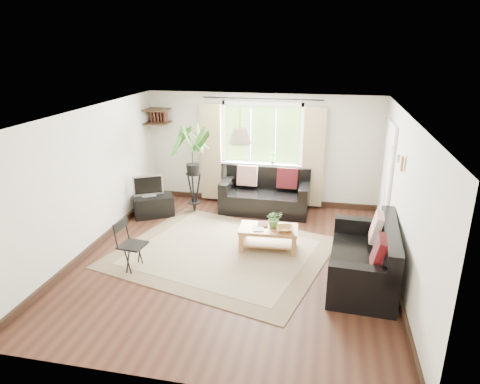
% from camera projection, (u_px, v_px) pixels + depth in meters
% --- Properties ---
extents(floor, '(5.50, 5.50, 0.00)m').
position_uv_depth(floor, '(235.00, 260.00, 7.05)').
color(floor, black).
rests_on(floor, ground).
extents(ceiling, '(5.50, 5.50, 0.00)m').
position_uv_depth(ceiling, '(234.00, 114.00, 6.25)').
color(ceiling, white).
rests_on(ceiling, floor).
extents(wall_back, '(5.00, 0.02, 2.40)m').
position_uv_depth(wall_back, '(262.00, 150.00, 9.19)').
color(wall_back, silver).
rests_on(wall_back, floor).
extents(wall_front, '(5.00, 0.02, 2.40)m').
position_uv_depth(wall_front, '(174.00, 284.00, 4.11)').
color(wall_front, silver).
rests_on(wall_front, floor).
extents(wall_left, '(0.02, 5.50, 2.40)m').
position_uv_depth(wall_left, '(89.00, 181.00, 7.13)').
color(wall_left, silver).
rests_on(wall_left, floor).
extents(wall_right, '(0.02, 5.50, 2.40)m').
position_uv_depth(wall_right, '(404.00, 203.00, 6.17)').
color(wall_right, silver).
rests_on(wall_right, floor).
extents(rug, '(3.98, 3.64, 0.02)m').
position_uv_depth(rug, '(222.00, 252.00, 7.29)').
color(rug, '#B8AA8F').
rests_on(rug, floor).
extents(window, '(2.50, 0.16, 2.16)m').
position_uv_depth(window, '(262.00, 134.00, 9.04)').
color(window, white).
rests_on(window, wall_back).
extents(door, '(0.06, 0.96, 2.06)m').
position_uv_depth(door, '(386.00, 181.00, 7.82)').
color(door, silver).
rests_on(door, wall_right).
extents(corner_shelf, '(0.50, 0.50, 0.34)m').
position_uv_depth(corner_shelf, '(157.00, 116.00, 9.16)').
color(corner_shelf, black).
rests_on(corner_shelf, wall_back).
extents(pendant_lamp, '(0.36, 0.36, 0.54)m').
position_uv_depth(pendant_lamp, '(240.00, 132.00, 6.74)').
color(pendant_lamp, beige).
rests_on(pendant_lamp, ceiling).
extents(wall_sconce, '(0.12, 0.12, 0.28)m').
position_uv_depth(wall_sconce, '(400.00, 161.00, 6.28)').
color(wall_sconce, beige).
rests_on(wall_sconce, wall_right).
extents(sofa_back, '(1.83, 0.95, 0.85)m').
position_uv_depth(sofa_back, '(265.00, 192.00, 8.94)').
color(sofa_back, black).
rests_on(sofa_back, floor).
extents(sofa_right, '(1.87, 1.02, 0.86)m').
position_uv_depth(sofa_right, '(363.00, 255.00, 6.30)').
color(sofa_right, black).
rests_on(sofa_right, floor).
extents(coffee_table, '(1.01, 0.59, 0.40)m').
position_uv_depth(coffee_table, '(268.00, 238.00, 7.35)').
color(coffee_table, '#8F5C2F').
rests_on(coffee_table, floor).
extents(table_plant, '(0.34, 0.31, 0.31)m').
position_uv_depth(table_plant, '(274.00, 219.00, 7.26)').
color(table_plant, '#42712D').
rests_on(table_plant, coffee_table).
extents(bowl, '(0.36, 0.36, 0.08)m').
position_uv_depth(bowl, '(285.00, 229.00, 7.15)').
color(bowl, '#9A6735').
rests_on(bowl, coffee_table).
extents(book_a, '(0.22, 0.27, 0.02)m').
position_uv_depth(book_a, '(253.00, 228.00, 7.23)').
color(book_a, silver).
rests_on(book_a, coffee_table).
extents(book_b, '(0.21, 0.27, 0.02)m').
position_uv_depth(book_b, '(258.00, 224.00, 7.41)').
color(book_b, '#502C20').
rests_on(book_b, coffee_table).
extents(tv_stand, '(0.90, 0.78, 0.42)m').
position_uv_depth(tv_stand, '(154.00, 206.00, 8.78)').
color(tv_stand, black).
rests_on(tv_stand, floor).
extents(tv, '(0.63, 0.48, 0.46)m').
position_uv_depth(tv, '(148.00, 185.00, 8.65)').
color(tv, '#A5A5AA').
rests_on(tv, tv_stand).
extents(palm_stand, '(0.86, 0.86, 1.84)m').
position_uv_depth(palm_stand, '(193.00, 170.00, 8.76)').
color(palm_stand, black).
rests_on(palm_stand, floor).
extents(folding_chair, '(0.46, 0.46, 0.80)m').
position_uv_depth(folding_chair, '(133.00, 246.00, 6.64)').
color(folding_chair, black).
rests_on(folding_chair, floor).
extents(sill_plant, '(0.14, 0.10, 0.27)m').
position_uv_depth(sill_plant, '(273.00, 158.00, 9.08)').
color(sill_plant, '#2D6023').
rests_on(sill_plant, window).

